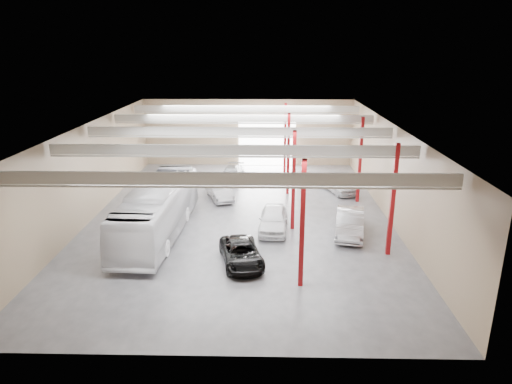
{
  "coord_description": "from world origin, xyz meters",
  "views": [
    {
      "loc": [
        1.9,
        -31.95,
        12.36
      ],
      "look_at": [
        1.2,
        -0.47,
        2.2
      ],
      "focal_mm": 32.0,
      "sensor_mm": 36.0,
      "label": 1
    }
  ],
  "objects_px": {
    "black_sedan": "(241,253)",
    "car_right_far": "(338,183)",
    "car_right_near": "(350,223)",
    "car_row_c": "(232,174)",
    "coach_bus": "(158,210)",
    "car_row_a": "(273,219)",
    "car_row_b": "(219,190)"
  },
  "relations": [
    {
      "from": "car_row_b",
      "to": "car_row_c",
      "type": "relative_size",
      "value": 0.97
    },
    {
      "from": "car_row_b",
      "to": "car_row_c",
      "type": "bearing_deg",
      "value": 63.64
    },
    {
      "from": "black_sedan",
      "to": "car_row_b",
      "type": "xyz_separation_m",
      "value": [
        -2.49,
        12.01,
        0.09
      ]
    },
    {
      "from": "black_sedan",
      "to": "car_right_near",
      "type": "height_order",
      "value": "car_right_near"
    },
    {
      "from": "black_sedan",
      "to": "car_right_near",
      "type": "distance_m",
      "value": 8.5
    },
    {
      "from": "black_sedan",
      "to": "car_right_far",
      "type": "xyz_separation_m",
      "value": [
        7.81,
        14.1,
        0.12
      ]
    },
    {
      "from": "black_sedan",
      "to": "car_row_b",
      "type": "height_order",
      "value": "car_row_b"
    },
    {
      "from": "car_right_near",
      "to": "car_row_c",
      "type": "bearing_deg",
      "value": 136.35
    },
    {
      "from": "car_row_a",
      "to": "coach_bus",
      "type": "bearing_deg",
      "value": -169.24
    },
    {
      "from": "coach_bus",
      "to": "black_sedan",
      "type": "bearing_deg",
      "value": -33.41
    },
    {
      "from": "coach_bus",
      "to": "car_row_a",
      "type": "distance_m",
      "value": 7.92
    },
    {
      "from": "coach_bus",
      "to": "car_right_far",
      "type": "bearing_deg",
      "value": 38.4
    },
    {
      "from": "coach_bus",
      "to": "car_row_c",
      "type": "relative_size",
      "value": 2.74
    },
    {
      "from": "black_sedan",
      "to": "car_right_far",
      "type": "relative_size",
      "value": 1.03
    },
    {
      "from": "coach_bus",
      "to": "car_right_near",
      "type": "distance_m",
      "value": 13.04
    },
    {
      "from": "car_row_b",
      "to": "car_right_far",
      "type": "bearing_deg",
      "value": -7.78
    },
    {
      "from": "car_right_near",
      "to": "car_row_b",
      "type": "bearing_deg",
      "value": 153.28
    },
    {
      "from": "car_row_a",
      "to": "car_row_b",
      "type": "xyz_separation_m",
      "value": [
        -4.44,
        6.81,
        -0.07
      ]
    },
    {
      "from": "car_right_near",
      "to": "car_row_a",
      "type": "bearing_deg",
      "value": -175.92
    },
    {
      "from": "car_row_a",
      "to": "car_row_b",
      "type": "relative_size",
      "value": 1.06
    },
    {
      "from": "coach_bus",
      "to": "car_right_near",
      "type": "relative_size",
      "value": 2.46
    },
    {
      "from": "coach_bus",
      "to": "car_row_c",
      "type": "height_order",
      "value": "coach_bus"
    },
    {
      "from": "car_right_far",
      "to": "car_right_near",
      "type": "bearing_deg",
      "value": -112.55
    },
    {
      "from": "black_sedan",
      "to": "car_row_c",
      "type": "xyz_separation_m",
      "value": [
        -1.83,
        17.21,
        0.01
      ]
    },
    {
      "from": "car_right_near",
      "to": "car_right_far",
      "type": "bearing_deg",
      "value": 96.98
    },
    {
      "from": "coach_bus",
      "to": "car_right_near",
      "type": "height_order",
      "value": "coach_bus"
    },
    {
      "from": "car_row_b",
      "to": "car_right_near",
      "type": "relative_size",
      "value": 0.88
    },
    {
      "from": "black_sedan",
      "to": "car_row_b",
      "type": "bearing_deg",
      "value": 89.23
    },
    {
      "from": "coach_bus",
      "to": "car_row_a",
      "type": "relative_size",
      "value": 2.65
    },
    {
      "from": "black_sedan",
      "to": "car_row_a",
      "type": "relative_size",
      "value": 0.99
    },
    {
      "from": "car_row_c",
      "to": "car_right_far",
      "type": "relative_size",
      "value": 1.01
    },
    {
      "from": "car_row_a",
      "to": "car_row_c",
      "type": "relative_size",
      "value": 1.03
    }
  ]
}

